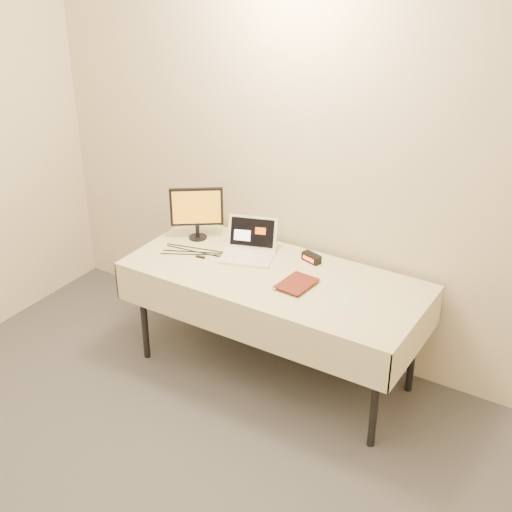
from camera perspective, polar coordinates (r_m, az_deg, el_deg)
The scene contains 9 objects.
back_wall at distance 4.46m, azimuth 4.58°, elevation 7.86°, with size 4.00×0.10×2.70m, color beige.
table at distance 4.37m, azimuth 1.49°, elevation -2.18°, with size 1.86×0.81×0.74m.
laptop at distance 4.55m, azimuth -0.54°, elevation 0.73°, with size 0.40×0.38×0.22m.
monitor at distance 4.72m, azimuth -4.77°, elevation 3.75°, with size 0.30×0.22×0.36m.
book at distance 4.21m, azimuth 2.27°, elevation -0.62°, with size 0.18×0.02×0.24m, color maroon.
alarm_clock at distance 4.49m, azimuth 4.46°, elevation -0.14°, with size 0.14×0.09×0.05m.
clicker at distance 4.20m, azimuth 1.74°, elevation -2.44°, with size 0.04×0.09×0.02m, color #BBBBBD.
paper_form at distance 4.14m, azimuth 7.07°, elevation -3.24°, with size 0.11×0.27×0.00m, color #BBEABA.
usb_dongle at distance 4.55m, azimuth -4.46°, elevation -0.08°, with size 0.06×0.02×0.01m, color black.
Camera 1 is at (1.90, -1.24, 2.85)m, focal length 50.00 mm.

